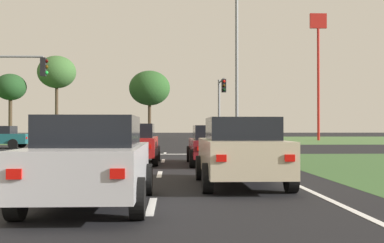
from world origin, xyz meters
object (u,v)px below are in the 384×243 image
(car_beige_near, at_px, (241,151))
(street_lamp_second, at_px, (234,60))
(car_silver_fourth, at_px, (92,160))
(treeline_second, at_px, (10,88))
(car_red_third, at_px, (133,143))
(treeline_fourth, at_px, (150,88))
(pedestrian_at_median, at_px, (126,129))
(fastfood_pole_sign, at_px, (318,49))
(traffic_signal_far_right, at_px, (221,99))
(car_maroon_sixth, at_px, (215,144))
(treeline_third, at_px, (57,72))

(car_beige_near, xyz_separation_m, street_lamp_second, (2.42, 20.50, 4.94))
(car_silver_fourth, xyz_separation_m, treeline_second, (-18.19, 53.05, 5.42))
(car_red_third, height_order, treeline_fourth, treeline_fourth)
(pedestrian_at_median, height_order, treeline_fourth, treeline_fourth)
(fastfood_pole_sign, bearing_deg, pedestrian_at_median, -154.48)
(car_silver_fourth, bearing_deg, car_beige_near, 44.12)
(treeline_second, bearing_deg, car_red_third, -66.99)
(pedestrian_at_median, height_order, treeline_second, treeline_second)
(treeline_second, bearing_deg, fastfood_pole_sign, -13.38)
(car_beige_near, xyz_separation_m, treeline_second, (-21.23, 50.10, 5.41))
(fastfood_pole_sign, distance_m, treeline_fourth, 22.66)
(traffic_signal_far_right, bearing_deg, car_beige_near, -94.61)
(car_maroon_sixth, height_order, fastfood_pole_sign, fastfood_pole_sign)
(fastfood_pole_sign, distance_m, treeline_third, 31.64)
(car_maroon_sixth, bearing_deg, traffic_signal_far_right, 83.76)
(treeline_fourth, bearing_deg, treeline_third, -166.29)
(car_maroon_sixth, bearing_deg, street_lamp_second, 79.94)
(car_red_third, relative_size, treeline_fourth, 0.50)
(car_maroon_sixth, relative_size, fastfood_pole_sign, 0.33)
(car_maroon_sixth, relative_size, pedestrian_at_median, 2.51)
(traffic_signal_far_right, xyz_separation_m, treeline_second, (-23.35, 23.90, 2.70))
(pedestrian_at_median, bearing_deg, car_beige_near, -89.08)
(fastfood_pole_sign, relative_size, treeline_third, 1.33)
(street_lamp_second, relative_size, treeline_third, 1.01)
(car_maroon_sixth, distance_m, street_lamp_second, 14.80)
(car_red_third, bearing_deg, pedestrian_at_median, 95.73)
(car_silver_fourth, height_order, treeline_third, treeline_third)
(car_silver_fourth, relative_size, pedestrian_at_median, 2.44)
(street_lamp_second, distance_m, fastfood_pole_sign, 24.57)
(car_silver_fourth, relative_size, street_lamp_second, 0.42)
(treeline_third, bearing_deg, car_red_third, -73.70)
(car_beige_near, bearing_deg, car_maroon_sixth, 90.09)
(car_maroon_sixth, bearing_deg, car_silver_fourth, -107.31)
(pedestrian_at_median, bearing_deg, treeline_third, 109.54)
(car_silver_fourth, height_order, traffic_signal_far_right, traffic_signal_far_right)
(treeline_third, bearing_deg, treeline_second, -167.66)
(pedestrian_at_median, bearing_deg, car_red_third, -93.21)
(street_lamp_second, xyz_separation_m, treeline_third, (-18.35, 30.77, 2.48))
(car_red_third, xyz_separation_m, traffic_signal_far_right, (5.23, 18.76, 2.75))
(pedestrian_at_median, distance_m, treeline_fourth, 22.48)
(street_lamp_second, height_order, treeline_third, street_lamp_second)
(car_beige_near, xyz_separation_m, car_silver_fourth, (-3.04, -2.95, -0.01))
(pedestrian_at_median, distance_m, treeline_third, 22.76)
(car_red_third, bearing_deg, treeline_third, 106.30)
(street_lamp_second, relative_size, pedestrian_at_median, 5.86)
(treeline_second, xyz_separation_m, treeline_third, (5.31, 1.16, 2.01))
(car_red_third, bearing_deg, car_beige_near, -67.29)
(car_red_third, bearing_deg, fastfood_pole_sign, 63.19)
(treeline_third, bearing_deg, car_beige_near, -72.74)
(car_silver_fourth, relative_size, treeline_second, 0.55)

